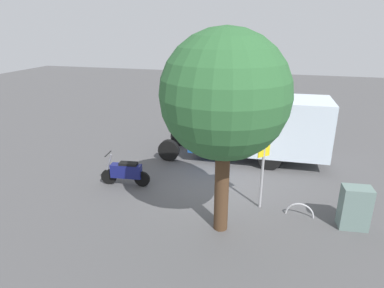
# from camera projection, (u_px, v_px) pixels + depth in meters

# --- Properties ---
(ground_plane) EXTENTS (60.00, 60.00, 0.00)m
(ground_plane) POSITION_uv_depth(u_px,v_px,m) (215.00, 188.00, 11.75)
(ground_plane) COLOR #4D4C4E
(box_truck_near) EXTENTS (6.96, 2.43, 2.70)m
(box_truck_near) POSITION_uv_depth(u_px,v_px,m) (257.00, 125.00, 13.74)
(box_truck_near) COLOR black
(box_truck_near) RESTS_ON ground
(motorcycle) EXTENTS (1.81, 0.56, 1.20)m
(motorcycle) POSITION_uv_depth(u_px,v_px,m) (126.00, 172.00, 11.78)
(motorcycle) COLOR black
(motorcycle) RESTS_ON ground
(stop_sign) EXTENTS (0.71, 0.33, 2.98)m
(stop_sign) POSITION_uv_depth(u_px,v_px,m) (264.00, 149.00, 9.83)
(stop_sign) COLOR #9E9EA3
(stop_sign) RESTS_ON ground
(street_tree) EXTENTS (3.28, 3.28, 5.48)m
(street_tree) POSITION_uv_depth(u_px,v_px,m) (225.00, 96.00, 8.14)
(street_tree) COLOR #47301E
(street_tree) RESTS_ON ground
(utility_cabinet) EXTENTS (0.83, 0.58, 1.26)m
(utility_cabinet) POSITION_uv_depth(u_px,v_px,m) (355.00, 208.00, 9.28)
(utility_cabinet) COLOR slate
(utility_cabinet) RESTS_ON ground
(bike_rack_hoop) EXTENTS (0.85, 0.11, 0.85)m
(bike_rack_hoop) POSITION_uv_depth(u_px,v_px,m) (299.00, 216.00, 10.04)
(bike_rack_hoop) COLOR #B7B7BC
(bike_rack_hoop) RESTS_ON ground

